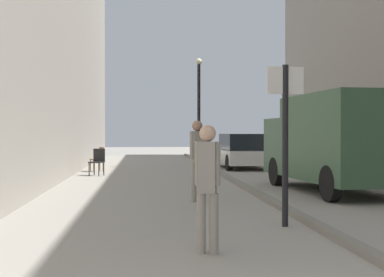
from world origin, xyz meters
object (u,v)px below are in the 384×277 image
cafe_chair_near_window (98,160)px  cafe_chair_by_doorway (99,157)px  street_sign_post (285,131)px  lamp_post (199,105)px  pedestrian_main_foreground (197,155)px  pedestrian_mid_block (208,179)px  delivery_van (335,141)px  parked_car (242,151)px

cafe_chair_near_window → cafe_chair_by_doorway: bearing=-63.6°
street_sign_post → cafe_chair_by_doorway: (-3.99, 12.40, -1.00)m
cafe_chair_near_window → cafe_chair_by_doorway: size_ratio=1.00×
lamp_post → cafe_chair_by_doorway: bearing=-149.0°
pedestrian_main_foreground → pedestrian_mid_block: pedestrian_main_foreground is taller
pedestrian_mid_block → pedestrian_main_foreground: bearing=100.7°
delivery_van → cafe_chair_near_window: delivery_van is taller
pedestrian_mid_block → parked_car: size_ratio=0.38×
pedestrian_mid_block → cafe_chair_by_doorway: size_ratio=1.71×
cafe_chair_by_doorway → parked_car: bearing=-99.5°
parked_car → lamp_post: (-1.71, 1.05, 2.01)m
cafe_chair_near_window → street_sign_post: bearing=133.2°
lamp_post → cafe_chair_by_doorway: 5.29m
delivery_van → lamp_post: size_ratio=1.13×
pedestrian_main_foreground → parked_car: size_ratio=0.42×
pedestrian_mid_block → cafe_chair_near_window: bearing=116.0°
pedestrian_mid_block → parked_car: 15.99m
pedestrian_main_foreground → cafe_chair_by_doorway: pedestrian_main_foreground is taller
street_sign_post → pedestrian_mid_block: bearing=49.8°
delivery_van → parked_car: bearing=90.1°
pedestrian_mid_block → lamp_post: 16.86m
pedestrian_main_foreground → cafe_chair_near_window: pedestrian_main_foreground is taller
pedestrian_main_foreground → parked_car: pedestrian_main_foreground is taller
lamp_post → cafe_chair_near_window: bearing=-132.7°
parked_car → street_sign_post: bearing=-99.5°
pedestrian_main_foreground → street_sign_post: size_ratio=0.68×
street_sign_post → lamp_post: size_ratio=0.55×
street_sign_post → lamp_post: (0.14, 14.89, 1.18)m
parked_car → pedestrian_mid_block: bearing=-103.8°
pedestrian_mid_block → delivery_van: delivery_van is taller
pedestrian_main_foreground → lamp_post: 11.90m
pedestrian_main_foreground → lamp_post: (1.25, 11.72, 1.70)m
pedestrian_main_foreground → cafe_chair_by_doorway: 9.68m
cafe_chair_by_doorway → pedestrian_mid_block: bearing=166.7°
delivery_van → cafe_chair_near_window: bearing=133.6°
parked_car → street_sign_post: size_ratio=1.64×
pedestrian_mid_block → cafe_chair_by_doorway: 14.43m
pedestrian_main_foreground → cafe_chair_by_doorway: (-2.88, 9.23, -0.48)m
lamp_post → pedestrian_main_foreground: bearing=-96.1°
parked_car → lamp_post: size_ratio=0.89×
parked_car → lamp_post: 2.84m
parked_car → cafe_chair_near_window: (-5.73, -3.31, -0.17)m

